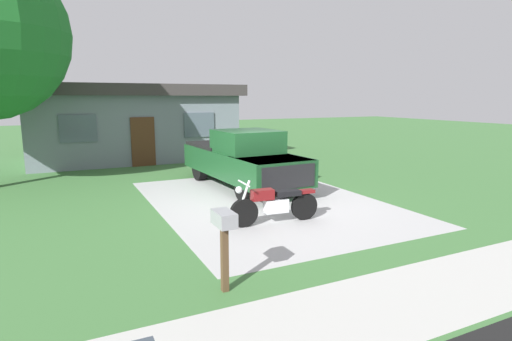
{
  "coord_description": "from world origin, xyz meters",
  "views": [
    {
      "loc": [
        -5.14,
        -10.08,
        2.92
      ],
      "look_at": [
        -0.24,
        0.09,
        0.9
      ],
      "focal_mm": 28.68,
      "sensor_mm": 36.0,
      "label": 1
    }
  ],
  "objects": [
    {
      "name": "motorcycle",
      "position": [
        -0.73,
        -1.92,
        0.47
      ],
      "size": [
        2.21,
        0.7,
        1.09
      ],
      "color": "black",
      "rests_on": "ground"
    },
    {
      "name": "sidewalk_strip",
      "position": [
        0.0,
        -6.0,
        0.0
      ],
      "size": [
        36.0,
        1.8,
        0.01
      ],
      "primitive_type": "cube",
      "color": "#B4B4AF",
      "rests_on": "ground"
    },
    {
      "name": "pickup_truck",
      "position": [
        0.21,
        2.15,
        0.95
      ],
      "size": [
        2.31,
        5.73,
        1.9
      ],
      "color": "black",
      "rests_on": "ground"
    },
    {
      "name": "neighbor_house",
      "position": [
        -1.93,
        10.25,
        1.79
      ],
      "size": [
        9.6,
        5.6,
        3.5
      ],
      "color": "slate",
      "rests_on": "ground"
    },
    {
      "name": "ground_plane",
      "position": [
        0.0,
        0.0,
        0.0
      ],
      "size": [
        80.0,
        80.0,
        0.0
      ],
      "primitive_type": "plane",
      "color": "#3D6F38"
    },
    {
      "name": "mailbox",
      "position": [
        -3.03,
        -4.61,
        0.98
      ],
      "size": [
        0.26,
        0.48,
        1.26
      ],
      "color": "#4C3823",
      "rests_on": "ground"
    },
    {
      "name": "driveway_pad",
      "position": [
        0.0,
        0.0,
        0.0
      ],
      "size": [
        5.98,
        8.38,
        0.01
      ],
      "primitive_type": "cube",
      "color": "#ABABAB",
      "rests_on": "ground"
    }
  ]
}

